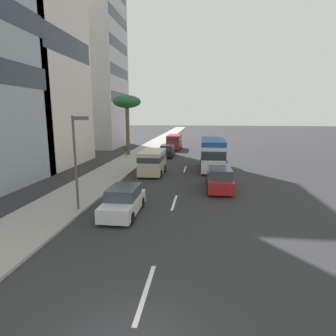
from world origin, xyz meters
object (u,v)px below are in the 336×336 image
car_lead (123,201)px  minibus_second (212,153)px  street_lamp (77,151)px  van_third (153,161)px  car_fifth (167,151)px  pedestrian_near_lamp (126,150)px  car_fourth (212,153)px  palm_tree (127,104)px  van_sixth (174,141)px  car_seventh (220,179)px

car_lead → minibus_second: minibus_second is taller
minibus_second → street_lamp: street_lamp is taller
van_third → street_lamp: street_lamp is taller
minibus_second → van_third: bearing=117.5°
minibus_second → street_lamp: size_ratio=1.24×
minibus_second → car_fifth: bearing=34.2°
car_fifth → pedestrian_near_lamp: 5.61m
minibus_second → car_fourth: bearing=-1.7°
palm_tree → minibus_second: bearing=-127.7°
van_sixth → street_lamp: street_lamp is taller
pedestrian_near_lamp → car_lead: bearing=-83.1°
car_lead → van_third: bearing=-178.9°
van_third → van_sixth: van_sixth is taller
pedestrian_near_lamp → car_seventh: bearing=-59.4°
minibus_second → palm_tree: palm_tree is taller
car_fifth → palm_tree: bearing=-92.0°
van_third → car_fourth: (9.87, -5.97, -0.56)m
minibus_second → street_lamp: 16.24m
car_fifth → pedestrian_near_lamp: pedestrian_near_lamp is taller
car_lead → car_fourth: car_fourth is taller
van_sixth → pedestrian_near_lamp: bearing=-27.6°
car_fourth → pedestrian_near_lamp: (-0.71, 11.08, 0.30)m
car_lead → car_seventh: car_seventh is taller
car_lead → street_lamp: size_ratio=0.78×
car_fifth → street_lamp: size_ratio=0.81×
car_fifth → car_seventh: car_seventh is taller
van_third → car_seventh: 7.81m
street_lamp → palm_tree: bearing=7.6°
street_lamp → car_fifth: bearing=-6.3°
car_fourth → palm_tree: bearing=81.0°
minibus_second → van_sixth: 17.22m
minibus_second → pedestrian_near_lamp: minibus_second is taller
van_sixth → car_lead: bearing=0.1°
van_sixth → pedestrian_near_lamp: van_sixth is taller
minibus_second → street_lamp: bearing=149.2°
car_lead → van_sixth: bearing=-179.9°
car_fifth → street_lamp: 22.68m
van_sixth → car_seventh: bearing=13.7°
minibus_second → van_sixth: (16.28, 5.59, -0.41)m
palm_tree → pedestrian_near_lamp: bearing=-171.2°
car_fourth → palm_tree: (1.82, 11.47, 6.31)m
van_sixth → palm_tree: (-7.58, 5.68, 5.74)m
van_sixth → palm_tree: bearing=-36.8°
van_sixth → car_seventh: size_ratio=1.12×
car_lead → car_fourth: (20.81, -5.76, 0.00)m
car_lead → minibus_second: (13.93, -5.55, 0.99)m
car_fifth → pedestrian_near_lamp: bearing=-65.3°
car_lead → van_third: van_third is taller
van_third → van_sixth: (19.28, -0.17, 0.02)m
car_fourth → pedestrian_near_lamp: bearing=93.6°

